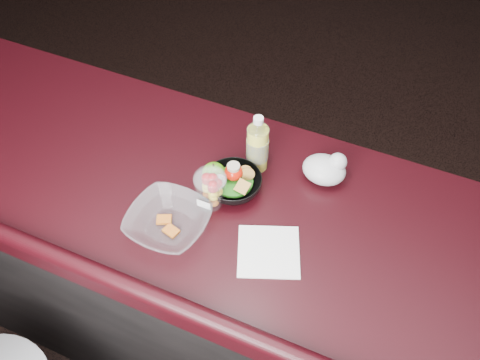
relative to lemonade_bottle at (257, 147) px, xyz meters
name	(u,v)px	position (x,y,z in m)	size (l,w,h in m)	color
counter	(240,292)	(0.01, -0.15, -0.59)	(4.06, 0.71, 1.02)	black
lemonade_bottle	(257,147)	(0.00, 0.00, 0.00)	(0.06, 0.06, 0.20)	yellow
fruit_cup	(211,188)	(-0.06, -0.18, -0.02)	(0.09, 0.09, 0.13)	white
green_apple	(214,173)	(-0.09, -0.10, -0.05)	(0.07, 0.07, 0.07)	#2C800E
plastic_bag	(326,169)	(0.20, 0.04, -0.04)	(0.13, 0.10, 0.09)	silver
snack_bowl	(233,183)	(-0.03, -0.11, -0.05)	(0.20, 0.20, 0.09)	black
takeout_bowl	(168,222)	(-0.13, -0.30, -0.06)	(0.22, 0.22, 0.05)	silver
paper_napkin	(269,251)	(0.14, -0.26, -0.08)	(0.16, 0.16, 0.00)	white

